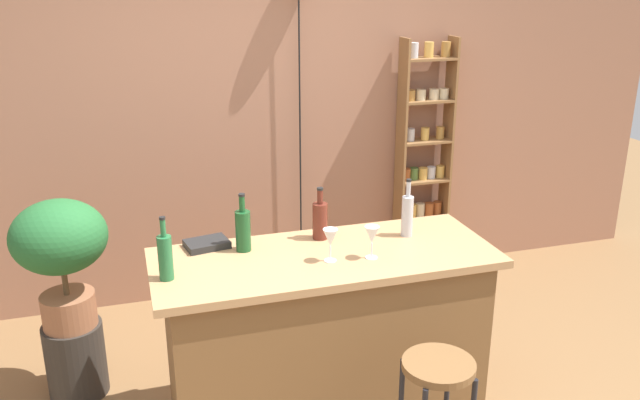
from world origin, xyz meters
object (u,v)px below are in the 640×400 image
bottle_spirits_clear (320,220)px  wine_glass_center (330,238)px  bar_stool (436,400)px  bottle_sauce_amber (243,229)px  wine_glass_left (372,236)px  plant_stool (76,359)px  cookbook (207,244)px  bottle_vinegar (165,256)px  potted_plant (60,248)px  spice_shelf (424,161)px  bottle_soda_blue (407,215)px

bottle_spirits_clear → wine_glass_center: (-0.04, -0.29, 0.01)m
bar_stool → wine_glass_center: wine_glass_center is taller
bottle_sauce_amber → wine_glass_left: bearing=-25.5°
wine_glass_center → bar_stool: bearing=-65.8°
bottle_spirits_clear → bar_stool: bearing=-75.0°
bar_stool → wine_glass_left: bearing=97.5°
plant_stool → wine_glass_center: 1.66m
plant_stool → bottle_spirits_clear: bearing=-16.5°
wine_glass_center → cookbook: size_ratio=0.78×
plant_stool → cookbook: (0.72, -0.33, 0.74)m
plant_stool → wine_glass_left: wine_glass_left is taller
bar_stool → bottle_vinegar: (-1.05, 0.65, 0.53)m
cookbook → bottle_vinegar: bearing=-136.0°
bar_stool → wine_glass_center: 0.87m
potted_plant → bottle_vinegar: bearing=-52.3°
potted_plant → wine_glass_left: bearing=-25.4°
wine_glass_center → bottle_spirits_clear: bearing=82.8°
spice_shelf → wine_glass_center: size_ratio=11.04×
spice_shelf → wine_glass_left: 1.92m
bar_stool → wine_glass_left: (-0.08, 0.60, 0.54)m
bottle_vinegar → wine_glass_left: 0.97m
spice_shelf → bottle_sauce_amber: 2.10m
bottle_sauce_amber → bottle_soda_blue: bearing=-3.9°
bar_stool → bottle_soda_blue: bottle_soda_blue is taller
plant_stool → bottle_vinegar: 1.17m
bottle_soda_blue → cookbook: bearing=171.6°
plant_stool → bar_stool: bearing=-39.9°
bottle_spirits_clear → wine_glass_left: 0.35m
potted_plant → wine_glass_left: size_ratio=4.38×
bar_stool → plant_stool: 2.04m
plant_stool → bottle_spirits_clear: (1.30, -0.39, 0.83)m
spice_shelf → cookbook: bearing=-145.4°
bottle_soda_blue → wine_glass_center: size_ratio=1.90×
bottle_vinegar → cookbook: size_ratio=1.43×
plant_stool → cookbook: size_ratio=2.03×
spice_shelf → plant_stool: bearing=-160.2°
spice_shelf → potted_plant: size_ratio=2.52×
bottle_sauce_amber → plant_stool: bearing=154.6°
plant_stool → wine_glass_center: wine_glass_center is taller
spice_shelf → cookbook: size_ratio=8.62×
bottle_soda_blue → wine_glass_left: size_ratio=1.90×
potted_plant → bottle_soda_blue: 1.82m
plant_stool → bottle_vinegar: (0.50, -0.64, 0.83)m
bottle_sauce_amber → wine_glass_left: 0.64m
bar_stool → bottle_sauce_amber: bearing=126.9°
bottle_sauce_amber → cookbook: (-0.17, 0.09, -0.09)m
bottle_sauce_amber → wine_glass_center: size_ratio=1.81×
bottle_vinegar → bottle_sauce_amber: bearing=29.3°
bottle_soda_blue → wine_glass_center: (-0.48, -0.19, -0.00)m
wine_glass_center → plant_stool: bearing=152.0°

